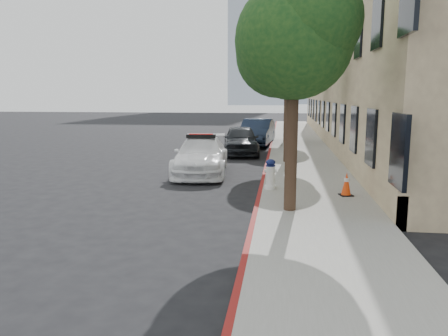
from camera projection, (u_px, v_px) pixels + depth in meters
The scene contains 14 objects.
ground at pixel (192, 194), 13.26m from camera, with size 120.00×120.00×0.00m, color black.
sidewalk at pixel (300, 152), 22.55m from camera, with size 3.20×50.00×0.15m, color gray.
curb_strip at pixel (270, 151), 22.75m from camera, with size 0.12×50.00×0.15m, color maroon.
building at pixel (394, 60), 25.89m from camera, with size 8.00×36.00×10.00m, color tan.
tower_left at pixel (262, 0), 126.10m from camera, with size 18.00×14.00×60.00m, color #9EA8B7.
tower_right at pixel (304, 35), 140.40m from camera, with size 14.00×14.00×44.00m, color #9EA8B7.
tree_near at pixel (295, 39), 10.20m from camera, with size 2.92×2.82×5.62m.
tree_mid at pixel (290, 66), 18.04m from camera, with size 2.77×2.64×5.43m.
tree_far at pixel (288, 71), 25.82m from camera, with size 3.10×3.00×5.81m.
police_car at pixel (201, 156), 16.60m from camera, with size 2.38×4.92×1.53m.
parked_car_mid at pixel (241, 140), 22.04m from camera, with size 1.72×4.27×1.45m, color black.
parked_car_far at pixel (257, 132), 25.90m from camera, with size 1.66×4.77×1.57m, color #151F34.
fire_hydrant at pixel (270, 174), 13.25m from camera, with size 0.38×0.35×0.92m.
traffic_cone at pixel (346, 184), 12.37m from camera, with size 0.43×0.43×0.67m.
Camera 1 is at (2.67, -12.70, 2.99)m, focal length 35.00 mm.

